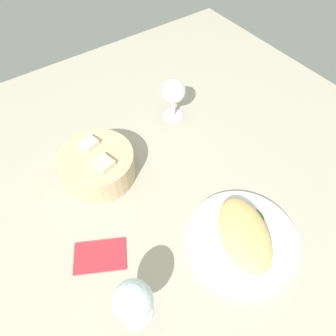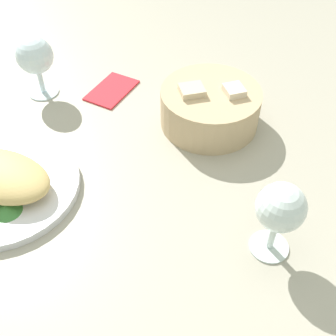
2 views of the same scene
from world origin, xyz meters
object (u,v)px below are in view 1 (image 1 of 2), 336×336
Objects in this scene: bread_basket at (98,165)px; plate at (242,239)px; wine_glass_near at (174,93)px; folded_napkin at (100,256)px; wine_glass_far at (133,301)px.

plate is at bearing -153.60° from bread_basket.
wine_glass_near reaches higher than folded_napkin.
plate is 2.21× the size of folded_napkin.
plate is at bearing -91.64° from wine_glass_far.
wine_glass_near is at bearing -43.09° from wine_glass_far.
folded_napkin is (14.02, 0.54, -7.67)cm from wine_glass_far.
wine_glass_near is 47.09cm from folded_napkin.
plate is 43.22cm from wine_glass_near.
plate is 30.97cm from folded_napkin.
wine_glass_near is (41.05, -11.01, 7.88)cm from plate.
folded_napkin is at bearing 152.27° from bread_basket.
bread_basket is at bearing -89.38° from folded_napkin.
wine_glass_far reaches higher than folded_napkin.
plate is 38.33cm from bread_basket.
bread_basket is 29.22cm from wine_glass_near.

